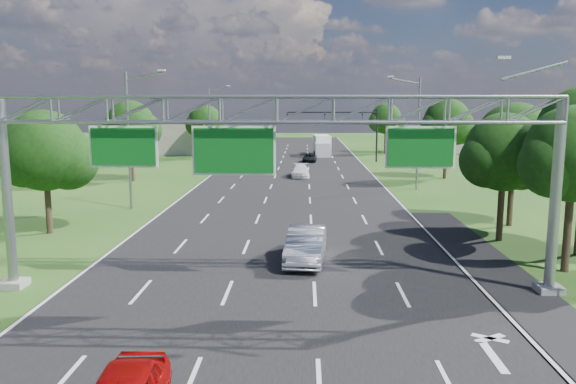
{
  "coord_description": "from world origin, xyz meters",
  "views": [
    {
      "loc": [
        1.37,
        -10.62,
        7.72
      ],
      "look_at": [
        0.59,
        15.3,
        3.64
      ],
      "focal_mm": 35.0,
      "sensor_mm": 36.0,
      "label": 1
    }
  ],
  "objects_px": {
    "sign_gantry": "(279,125)",
    "silver_sedan": "(306,245)",
    "box_truck": "(322,146)",
    "traffic_signal": "(351,123)"
  },
  "relations": [
    {
      "from": "sign_gantry",
      "to": "box_truck",
      "type": "height_order",
      "value": "sign_gantry"
    },
    {
      "from": "sign_gantry",
      "to": "silver_sedan",
      "type": "height_order",
      "value": "sign_gantry"
    },
    {
      "from": "traffic_signal",
      "to": "silver_sedan",
      "type": "xyz_separation_m",
      "value": [
        -6.04,
        -48.69,
        -4.33
      ]
    },
    {
      "from": "sign_gantry",
      "to": "box_truck",
      "type": "distance_m",
      "value": 62.75
    },
    {
      "from": "silver_sedan",
      "to": "box_truck",
      "type": "bearing_deg",
      "value": 92.32
    },
    {
      "from": "traffic_signal",
      "to": "silver_sedan",
      "type": "distance_m",
      "value": 49.26
    },
    {
      "from": "traffic_signal",
      "to": "silver_sedan",
      "type": "height_order",
      "value": "traffic_signal"
    },
    {
      "from": "silver_sedan",
      "to": "traffic_signal",
      "type": "bearing_deg",
      "value": 87.72
    },
    {
      "from": "traffic_signal",
      "to": "box_truck",
      "type": "bearing_deg",
      "value": 110.62
    },
    {
      "from": "box_truck",
      "to": "traffic_signal",
      "type": "bearing_deg",
      "value": -73.54
    }
  ]
}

